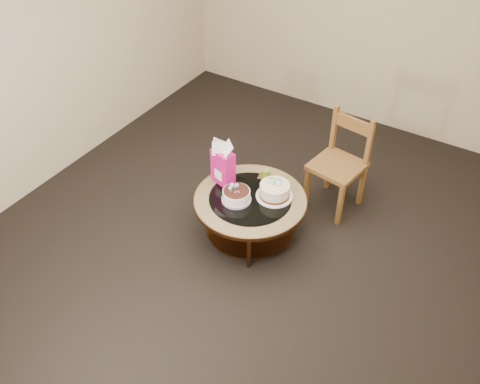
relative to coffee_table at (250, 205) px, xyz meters
The scene contains 8 objects.
ground 0.38m from the coffee_table, 164.05° to the left, with size 5.00×5.00×0.00m, color black.
room_walls 1.16m from the coffee_table, 164.05° to the left, with size 4.52×5.02×2.61m.
coffee_table is the anchor object (origin of this frame).
decorated_cake 0.18m from the coffee_table, 134.08° to the right, with size 0.26×0.26×0.15m.
cream_cake 0.26m from the coffee_table, 36.81° to the left, with size 0.33×0.33×0.21m.
gift_bag 0.45m from the coffee_table, 168.77° to the left, with size 0.24×0.20×0.43m.
pillar_candle 0.34m from the coffee_table, 94.95° to the left, with size 0.13×0.13×0.10m.
dining_chair 0.98m from the coffee_table, 60.51° to the left, with size 0.51×0.51×0.98m.
Camera 1 is at (1.83, -3.10, 3.55)m, focal length 40.00 mm.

